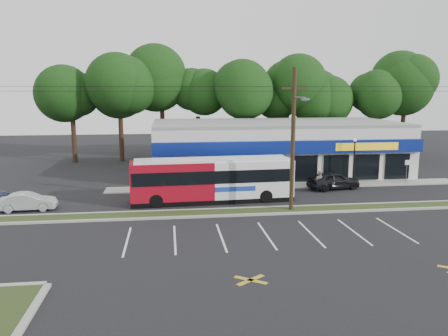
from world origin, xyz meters
TOP-DOWN VIEW (x-y plane):
  - ground at (0.00, 0.00)m, footprint 120.00×120.00m
  - grass_strip at (0.00, 1.00)m, footprint 40.00×1.60m
  - curb_south at (0.00, 0.15)m, footprint 40.00×0.25m
  - curb_north at (0.00, 1.85)m, footprint 40.00×0.25m
  - sidewalk at (5.00, 9.00)m, footprint 32.00×2.20m
  - strip_mall at (5.50, 15.91)m, footprint 25.00×12.55m
  - utility_pole at (2.83, 0.93)m, footprint 50.00×2.77m
  - lamp_post at (11.00, 8.80)m, footprint 0.30×0.30m
  - sign_post at (16.00, 8.57)m, footprint 0.45×0.10m
  - tree_line at (4.00, 26.00)m, footprint 46.76×6.76m
  - metrobus at (-2.26, 4.50)m, footprint 12.52×3.25m
  - car_dark at (8.59, 7.38)m, footprint 4.89×2.76m
  - car_silver at (-15.60, 3.53)m, footprint 3.98×1.65m
  - pedestrian_a at (2.27, 7.17)m, footprint 0.80×0.80m
  - pedestrian_b at (7.14, 6.91)m, footprint 1.06×0.99m

SIDE VIEW (x-z plane):
  - ground at x=0.00m, z-range 0.00..0.00m
  - sidewalk at x=5.00m, z-range 0.00..0.10m
  - grass_strip at x=0.00m, z-range 0.00..0.12m
  - curb_south at x=0.00m, z-range 0.00..0.14m
  - curb_north at x=0.00m, z-range 0.00..0.14m
  - car_silver at x=-15.60m, z-range 0.00..1.28m
  - car_dark at x=8.59m, z-range 0.00..1.57m
  - pedestrian_b at x=7.14m, z-range 0.00..1.74m
  - pedestrian_a at x=2.27m, z-range 0.00..1.88m
  - sign_post at x=16.00m, z-range 0.44..2.67m
  - metrobus at x=-2.26m, z-range 0.10..3.43m
  - strip_mall at x=5.50m, z-range 0.00..5.30m
  - lamp_post at x=11.00m, z-range 0.55..4.80m
  - utility_pole at x=2.83m, z-range 0.41..10.41m
  - tree_line at x=4.00m, z-range 2.50..14.33m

